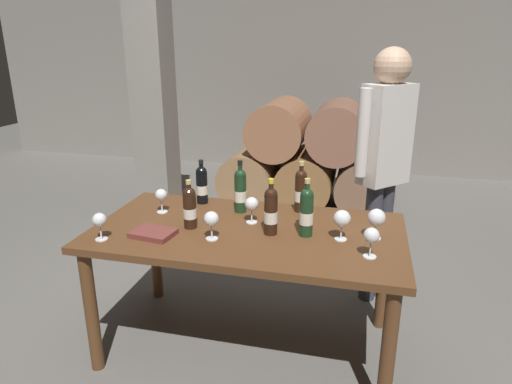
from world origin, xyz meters
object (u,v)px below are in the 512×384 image
object	(u,v)px
wine_bottle_0	(301,190)
wine_glass_5	(376,218)
wine_glass_2	(211,220)
wine_bottle_3	(240,190)
wine_glass_0	(371,237)
wine_bottle_2	(271,211)
wine_bottle_4	(190,207)
sommelier_presenting	(384,155)
wine_glass_1	(251,205)
wine_bottle_5	(202,184)
wine_glass_6	(161,196)
dining_table	(248,244)
wine_glass_4	(99,221)
tasting_notebook	(153,233)
wine_bottle_1	(306,211)

from	to	relation	value
wine_bottle_0	wine_glass_5	size ratio (longest dim) A/B	1.89
wine_glass_2	wine_bottle_0	bearing A→B (deg)	53.25
wine_bottle_3	wine_glass_0	world-z (taller)	wine_bottle_3
wine_bottle_2	wine_bottle_4	distance (m)	0.45
wine_bottle_2	sommelier_presenting	bearing A→B (deg)	53.07
wine_bottle_0	wine_glass_5	xyz separation A→B (m)	(0.44, -0.31, -0.02)
wine_bottle_2	wine_glass_2	distance (m)	0.32
wine_glass_1	wine_bottle_3	bearing A→B (deg)	124.23
sommelier_presenting	wine_glass_1	bearing A→B (deg)	-138.05
wine_bottle_3	wine_glass_1	distance (m)	0.19
wine_glass_0	sommelier_presenting	xyz separation A→B (m)	(0.07, 0.94, 0.18)
wine_bottle_2	wine_glass_1	distance (m)	0.19
wine_bottle_5	wine_glass_6	size ratio (longest dim) A/B	1.93
dining_table	wine_glass_6	size ratio (longest dim) A/B	11.56
wine_bottle_0	wine_bottle_2	bearing A→B (deg)	-105.53
wine_glass_5	sommelier_presenting	world-z (taller)	sommelier_presenting
wine_glass_4	tasting_notebook	size ratio (longest dim) A/B	0.67
wine_bottle_0	wine_glass_4	world-z (taller)	wine_bottle_0
wine_glass_5	wine_glass_1	bearing A→B (deg)	174.80
wine_glass_1	wine_glass_4	size ratio (longest dim) A/B	1.03
wine_bottle_4	wine_glass_2	bearing A→B (deg)	-36.29
wine_bottle_0	wine_bottle_2	size ratio (longest dim) A/B	1.01
dining_table	tasting_notebook	world-z (taller)	tasting_notebook
wine_bottle_2	wine_glass_0	bearing A→B (deg)	-17.14
wine_glass_4	tasting_notebook	world-z (taller)	wine_glass_4
wine_bottle_5	wine_bottle_3	bearing A→B (deg)	-18.54
wine_bottle_3	wine_glass_1	bearing A→B (deg)	-55.77
wine_bottle_3	wine_bottle_4	bearing A→B (deg)	-123.89
wine_bottle_0	tasting_notebook	distance (m)	0.90
wine_bottle_1	wine_glass_5	xyz separation A→B (m)	(0.36, 0.04, -0.02)
wine_glass_2	wine_glass_6	size ratio (longest dim) A/B	1.05
sommelier_presenting	wine_bottle_4	bearing A→B (deg)	-142.26
wine_bottle_2	wine_glass_0	distance (m)	0.54
wine_bottle_4	wine_glass_5	distance (m)	1.00
wine_bottle_0	wine_glass_1	distance (m)	0.35
wine_bottle_2	sommelier_presenting	distance (m)	0.99
dining_table	wine_glass_1	size ratio (longest dim) A/B	11.16
wine_bottle_0	wine_glass_0	world-z (taller)	wine_bottle_0
wine_bottle_3	tasting_notebook	size ratio (longest dim) A/B	1.45
dining_table	sommelier_presenting	distance (m)	1.11
wine_bottle_2	tasting_notebook	size ratio (longest dim) A/B	1.40
dining_table	wine_glass_1	xyz separation A→B (m)	(-0.00, 0.10, 0.20)
wine_glass_6	wine_bottle_5	bearing A→B (deg)	50.60
wine_bottle_3	wine_glass_4	bearing A→B (deg)	-136.38
wine_glass_0	wine_glass_5	xyz separation A→B (m)	(0.02, 0.23, 0.01)
wine_glass_1	wine_bottle_1	bearing A→B (deg)	-17.68
wine_glass_5	wine_glass_0	bearing A→B (deg)	-96.26
dining_table	wine_glass_2	xyz separation A→B (m)	(-0.15, -0.18, 0.20)
wine_glass_6	wine_bottle_3	bearing A→B (deg)	15.16
wine_bottle_1	wine_bottle_3	xyz separation A→B (m)	(-0.43, 0.26, 0.00)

